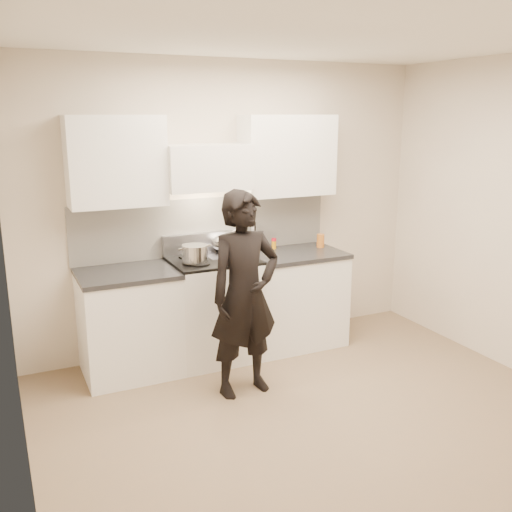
# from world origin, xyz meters

# --- Properties ---
(ground_plane) EXTENTS (4.00, 4.00, 0.00)m
(ground_plane) POSITION_xyz_m (0.00, 0.00, 0.00)
(ground_plane) COLOR #7F664B
(room_shell) EXTENTS (4.04, 3.54, 2.70)m
(room_shell) POSITION_xyz_m (-0.06, 0.37, 1.60)
(room_shell) COLOR beige
(room_shell) RESTS_ON ground
(stove) EXTENTS (0.76, 0.65, 0.96)m
(stove) POSITION_xyz_m (-0.30, 1.42, 0.47)
(stove) COLOR white
(stove) RESTS_ON ground
(counter_right) EXTENTS (0.92, 0.67, 0.92)m
(counter_right) POSITION_xyz_m (0.53, 1.43, 0.46)
(counter_right) COLOR white
(counter_right) RESTS_ON ground
(counter_left) EXTENTS (0.82, 0.67, 0.92)m
(counter_left) POSITION_xyz_m (-1.08, 1.43, 0.46)
(counter_left) COLOR white
(counter_left) RESTS_ON ground
(wok) EXTENTS (0.31, 0.38, 0.25)m
(wok) POSITION_xyz_m (-0.10, 1.57, 1.04)
(wok) COLOR #B5B5B5
(wok) RESTS_ON stove
(stock_pot) EXTENTS (0.32, 0.26, 0.15)m
(stock_pot) POSITION_xyz_m (-0.50, 1.33, 1.03)
(stock_pot) COLOR #B5B5B5
(stock_pot) RESTS_ON stove
(utensil_crock) EXTENTS (0.10, 0.10, 0.28)m
(utensil_crock) POSITION_xyz_m (0.21, 1.65, 1.01)
(utensil_crock) COLOR #B0B2BD
(utensil_crock) RESTS_ON counter_right
(spice_jar) EXTENTS (0.05, 0.05, 0.11)m
(spice_jar) POSITION_xyz_m (0.42, 1.63, 0.97)
(spice_jar) COLOR orange
(spice_jar) RESTS_ON counter_right
(oil_glass) EXTENTS (0.08, 0.08, 0.13)m
(oil_glass) POSITION_xyz_m (0.87, 1.50, 0.99)
(oil_glass) COLOR #BB6620
(oil_glass) RESTS_ON counter_right
(person) EXTENTS (0.64, 0.46, 1.65)m
(person) POSITION_xyz_m (-0.32, 0.69, 0.83)
(person) COLOR black
(person) RESTS_ON ground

